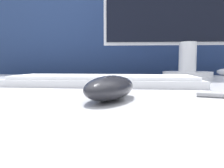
# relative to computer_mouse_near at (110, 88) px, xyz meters

# --- Properties ---
(partition_panel) EXTENTS (5.00, 0.03, 1.33)m
(partition_panel) POSITION_rel_computer_mouse_near_xyz_m (0.01, 0.86, -0.11)
(partition_panel) COLOR navy
(partition_panel) RESTS_ON ground_plane
(computer_mouse_near) EXTENTS (0.09, 0.14, 0.04)m
(computer_mouse_near) POSITION_rel_computer_mouse_near_xyz_m (0.00, 0.00, 0.00)
(computer_mouse_near) COLOR #232328
(computer_mouse_near) RESTS_ON desk
(keyboard) EXTENTS (0.46, 0.17, 0.02)m
(keyboard) POSITION_rel_computer_mouse_near_xyz_m (-0.03, 0.21, -0.01)
(keyboard) COLOR silver
(keyboard) RESTS_ON desk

